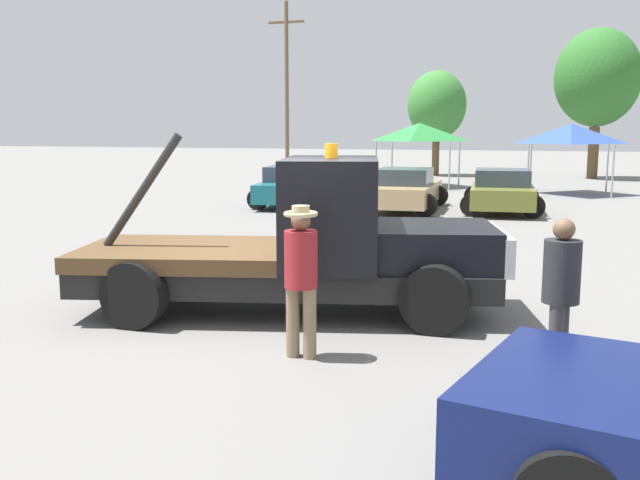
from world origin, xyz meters
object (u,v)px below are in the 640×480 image
tree_center (597,78)px  tree_left (437,105)px  person_at_hood (301,269)px  utility_pole (287,83)px  person_near_truck (561,288)px  tow_truck (312,247)px  canopy_tent_blue (571,134)px  parked_car_tan (405,190)px  canopy_tent_green (420,132)px  parked_car_olive (502,191)px  parked_car_teal (293,186)px

tree_center → tree_left: bearing=179.8°
person_at_hood → utility_pole: 35.58m
person_near_truck → tree_left: tree_left is taller
tow_truck → canopy_tent_blue: bearing=65.5°
tree_left → parked_car_tan: bearing=-84.0°
parked_car_tan → canopy_tent_blue: bearing=-36.0°
canopy_tent_green → tree_left: tree_left is taller
parked_car_tan → parked_car_olive: bearing=-83.1°
person_near_truck → tree_left: size_ratio=0.29×
tow_truck → parked_car_olive: tow_truck is taller
parked_car_teal → parked_car_tan: size_ratio=1.05×
person_near_truck → parked_car_teal: person_near_truck is taller
parked_car_olive → tree_left: tree_left is taller
person_near_truck → canopy_tent_blue: bearing=-77.6°
parked_car_teal → utility_pole: utility_pole is taller
tow_truck → tree_left: 30.96m
tow_truck → canopy_tent_green: size_ratio=1.90×
person_near_truck → parked_car_olive: (-1.64, 15.36, -0.32)m
parked_car_tan → canopy_tent_blue: (5.03, 7.67, 1.73)m
tow_truck → parked_car_teal: (-5.21, 13.35, -0.28)m
person_at_hood → tree_center: bearing=-6.8°
canopy_tent_green → utility_pole: utility_pole is taller
person_near_truck → utility_pole: utility_pole is taller
parked_car_tan → tree_left: (-1.85, 17.62, 3.21)m
parked_car_teal → person_near_truck: bearing=-159.9°
tree_left → canopy_tent_green: bearing=-86.1°
tree_center → utility_pole: (-17.19, 0.38, 0.08)m
tree_left → tree_center: (8.21, -0.03, 1.29)m
person_at_hood → parked_car_olive: size_ratio=0.37×
person_near_truck → canopy_tent_green: size_ratio=0.52×
parked_car_olive → tree_left: 18.07m
tree_left → utility_pole: size_ratio=0.58×
person_at_hood → parked_car_teal: (-5.75, 15.31, -0.37)m
parked_car_olive → canopy_tent_green: canopy_tent_green is taller
canopy_tent_blue → tree_center: 10.38m
parked_car_teal → tow_truck: bearing=-167.8°
parked_car_teal → parked_car_tan: same height
person_near_truck → parked_car_tan: bearing=-59.3°
person_near_truck → person_at_hood: bearing=16.6°
parked_car_tan → parked_car_olive: size_ratio=1.02×
person_at_hood → parked_car_tan: 15.12m
parked_car_olive → tree_center: bearing=-15.9°
person_near_truck → canopy_tent_blue: size_ratio=0.54×
tow_truck → utility_pole: size_ratio=0.62×
parked_car_tan → canopy_tent_blue: canopy_tent_blue is taller
tree_left → utility_pole: utility_pole is taller
parked_car_teal → utility_pole: size_ratio=0.50×
tow_truck → parked_car_tan: (-1.31, 13.04, -0.28)m
parked_car_tan → parked_car_olive: same height
person_at_hood → parked_car_teal: bearing=21.7°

